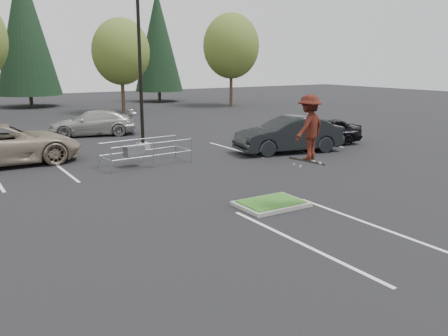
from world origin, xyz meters
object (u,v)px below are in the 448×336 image
decid_c (121,54)px  car_r_charc (289,135)px  cart_corral (137,151)px  light_pole (140,62)px  conif_b (25,28)px  decid_d (231,48)px  car_r_black (323,131)px  skateboarder (309,128)px  conif_c (158,41)px  car_l_tan (2,144)px  car_far_silver (94,123)px

decid_c → car_r_charc: decid_c is taller
cart_corral → light_pole: bearing=59.5°
car_r_charc → conif_b: bearing=-157.7°
decid_d → car_r_black: bearing=-110.3°
car_r_black → skateboarder: bearing=-28.6°
decid_c → conif_b: size_ratio=0.58×
conif_c → car_l_tan: bearing=-126.2°
decid_d → car_far_silver: 22.67m
conif_c → decid_d: bearing=-66.5°
conif_c → car_far_silver: bearing=-123.7°
cart_corral → car_l_tan: bearing=140.3°
light_pole → conif_b: size_ratio=0.70×
cart_corral → decid_c: bearing=66.5°
decid_c → car_r_black: size_ratio=1.90×
decid_c → car_l_tan: decid_c is taller
car_r_charc → car_far_silver: size_ratio=1.03×
conif_b → car_far_silver: conif_b is taller
conif_b → car_l_tan: bearing=-102.6°
cart_corral → conif_c: bearing=59.2°
car_r_black → car_far_silver: (-10.02, 10.17, 0.03)m
car_r_charc → skateboarder: bearing=-25.0°
car_r_charc → car_far_silver: car_r_charc is taller
conif_c → skateboarder: bearing=-108.3°
decid_d → car_far_silver: decid_d is taller
light_pole → conif_c: bearing=63.9°
conif_c → car_l_tan: 35.20m
conif_c → car_r_black: size_ratio=2.83×
car_r_charc → decid_d: bearing=165.1°
skateboarder → car_r_charc: bearing=-144.9°
cart_corral → skateboarder: size_ratio=1.83×
conif_c → cart_corral: size_ratio=3.03×
decid_c → skateboarder: size_ratio=3.72×
light_pole → car_l_tan: size_ratio=1.48×
car_far_silver → car_r_black: bearing=60.0°
cart_corral → car_l_tan: size_ratio=0.60×
conif_c → car_r_charc: 33.88m
skateboarder → car_l_tan: (-7.11, 12.50, -1.69)m
light_pole → car_l_tan: light_pole is taller
decid_c → decid_d: size_ratio=0.89×
conif_b → conif_c: (14.00, -1.00, -1.00)m
cart_corral → car_l_tan: (-5.05, 3.54, 0.24)m
skateboarder → light_pole: bearing=-108.1°
conif_c → skateboarder: size_ratio=5.54×
car_r_charc → conif_c: bearing=178.4°
decid_c → conif_b: conif_b is taller
conif_c → car_l_tan: size_ratio=1.82×
decid_d → cart_corral: (-19.44, -22.37, -5.19)m
conif_b → cart_corral: (-1.45, -32.54, -7.13)m
car_l_tan → car_far_silver: car_l_tan is taller
skateboarder → car_l_tan: 14.48m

